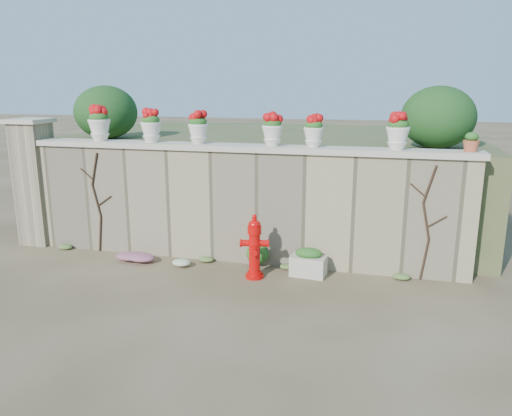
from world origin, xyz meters
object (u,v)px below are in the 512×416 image
(planter_box, at_px, (308,263))
(terracotta_pot, at_px, (471,143))
(urn_pot_0, at_px, (99,124))
(fire_hydrant, at_px, (254,246))

(planter_box, distance_m, terracotta_pot, 3.18)
(planter_box, relative_size, terracotta_pot, 2.08)
(planter_box, relative_size, urn_pot_0, 0.96)
(fire_hydrant, height_order, urn_pot_0, urn_pot_0)
(terracotta_pot, bearing_deg, urn_pot_0, -180.00)
(planter_box, bearing_deg, terracotta_pot, 17.48)
(fire_hydrant, bearing_deg, terracotta_pot, 1.88)
(fire_hydrant, xyz_separation_m, urn_pot_0, (-3.17, 0.80, 1.87))
(fire_hydrant, relative_size, planter_box, 1.76)
(urn_pot_0, bearing_deg, terracotta_pot, 0.00)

